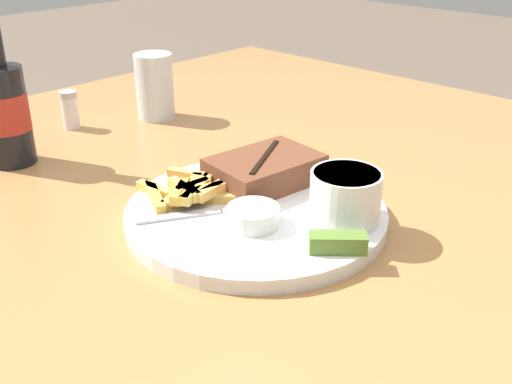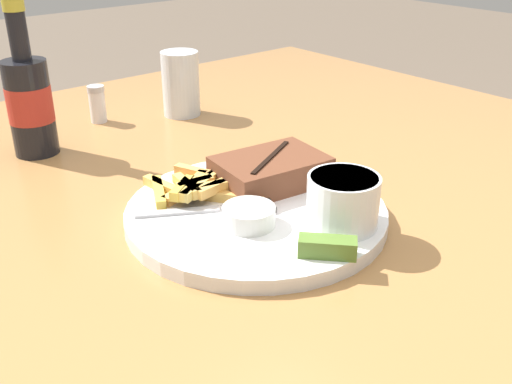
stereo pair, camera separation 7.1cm
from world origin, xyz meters
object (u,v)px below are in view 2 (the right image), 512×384
coleslaw_cup (343,198)px  dinner_plate (256,213)px  fork_utensil (186,211)px  salt_shaker (97,104)px  knife_utensil (254,189)px  pickle_spear (327,247)px  drinking_glass (181,84)px  beer_bottle (29,101)px  dipping_sauce_cup (249,215)px  steak_portion (271,171)px

coleslaw_cup → dinner_plate: bearing=115.1°
fork_utensil → salt_shaker: salt_shaker is taller
knife_utensil → salt_shaker: size_ratio=2.44×
fork_utensil → salt_shaker: bearing=107.0°
coleslaw_cup → knife_utensil: size_ratio=0.52×
pickle_spear → salt_shaker: bearing=86.3°
coleslaw_cup → salt_shaker: (-0.02, 0.56, -0.02)m
drinking_glass → beer_bottle: bearing=-177.5°
dipping_sauce_cup → drinking_glass: size_ratio=0.53×
dinner_plate → knife_utensil: knife_utensil is taller
dipping_sauce_cup → drinking_glass: (0.19, 0.43, 0.03)m
pickle_spear → beer_bottle: bearing=101.2°
beer_bottle → drinking_glass: size_ratio=2.02×
knife_utensil → dinner_plate: bearing=165.8°
salt_shaker → steak_portion: bearing=-85.4°
steak_portion → salt_shaker: size_ratio=2.30×
dinner_plate → beer_bottle: size_ratio=1.36×
dinner_plate → dipping_sauce_cup: (-0.03, -0.03, 0.02)m
pickle_spear → beer_bottle: (-0.10, 0.52, 0.05)m
fork_utensil → salt_shaker: (0.10, 0.42, 0.01)m
dinner_plate → pickle_spear: 0.13m
steak_portion → coleslaw_cup: bearing=-95.2°
dipping_sauce_cup → knife_utensil: size_ratio=0.38×
coleslaw_cup → pickle_spear: (-0.06, -0.04, -0.02)m
dipping_sauce_cup → salt_shaker: 0.49m
dinner_plate → coleslaw_cup: size_ratio=3.86×
steak_portion → pickle_spear: steak_portion is taller
dinner_plate → knife_utensil: (0.03, 0.03, 0.01)m
dipping_sauce_cup → knife_utensil: (0.06, 0.06, -0.01)m
fork_utensil → knife_utensil: 0.10m
pickle_spear → fork_utensil: 0.18m
dipping_sauce_cup → beer_bottle: 0.43m
beer_bottle → salt_shaker: bearing=27.3°
drinking_glass → salt_shaker: drinking_glass is taller
coleslaw_cup → drinking_glass: drinking_glass is taller
steak_portion → pickle_spear: bearing=-112.9°
steak_portion → dipping_sauce_cup: 0.12m
steak_portion → dipping_sauce_cup: (-0.09, -0.07, -0.01)m
dipping_sauce_cup → beer_bottle: beer_bottle is taller
dipping_sauce_cup → steak_portion: bearing=36.3°
dinner_plate → pickle_spear: (-0.01, -0.13, 0.02)m
pickle_spear → fork_utensil: size_ratio=0.49×
dinner_plate → fork_utensil: (-0.07, 0.04, 0.01)m
dinner_plate → drinking_glass: (0.16, 0.40, 0.05)m
dinner_plate → salt_shaker: salt_shaker is taller
beer_bottle → drinking_glass: 0.28m
beer_bottle → drinking_glass: bearing=2.5°
steak_portion → knife_utensil: steak_portion is taller
coleslaw_cup → dipping_sauce_cup: (-0.08, 0.07, -0.02)m
dinner_plate → coleslaw_cup: 0.12m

